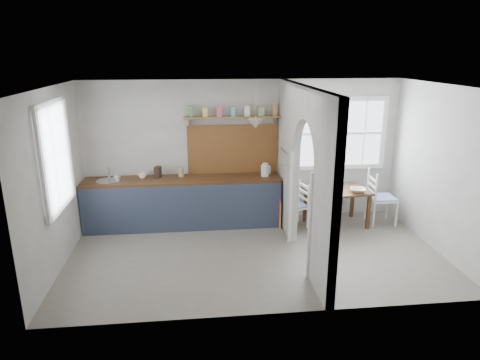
{
  "coord_description": "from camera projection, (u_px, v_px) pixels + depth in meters",
  "views": [
    {
      "loc": [
        -0.9,
        -6.05,
        3.07
      ],
      "look_at": [
        -0.21,
        0.34,
        1.13
      ],
      "focal_mm": 32.0,
      "sensor_mm": 36.0,
      "label": 1
    }
  ],
  "objects": [
    {
      "name": "knife_block",
      "position": [
        158.0,
        172.0,
        7.61
      ],
      "size": [
        0.13,
        0.16,
        0.21
      ],
      "primitive_type": "cube",
      "rotation": [
        0.0,
        0.0,
        -0.35
      ],
      "color": "black",
      "rests_on": "counter"
    },
    {
      "name": "bowl",
      "position": [
        358.0,
        190.0,
        7.57
      ],
      "size": [
        0.33,
        0.33,
        0.07
      ],
      "primitive_type": "imported",
      "rotation": [
        0.0,
        0.0,
        -0.22
      ],
      "color": "silver",
      "rests_on": "dining_table"
    },
    {
      "name": "backsplash",
      "position": [
        233.0,
        149.0,
        7.83
      ],
      "size": [
        1.65,
        0.03,
        0.9
      ],
      "primitive_type": "cube",
      "color": "brown",
      "rests_on": "walls"
    },
    {
      "name": "ceiling",
      "position": [
        257.0,
        86.0,
        5.99
      ],
      "size": [
        5.8,
        3.2,
        0.01
      ],
      "primitive_type": "cube",
      "color": "silver",
      "rests_on": "walls"
    },
    {
      "name": "chair_left",
      "position": [
        295.0,
        205.0,
        7.7
      ],
      "size": [
        0.47,
        0.47,
        0.82
      ],
      "primitive_type": null,
      "rotation": [
        0.0,
        0.0,
        -1.27
      ],
      "color": "white",
      "rests_on": "floor"
    },
    {
      "name": "nook_window",
      "position": [
        340.0,
        134.0,
        7.95
      ],
      "size": [
        1.76,
        0.1,
        1.3
      ],
      "primitive_type": null,
      "color": "white",
      "rests_on": "walls"
    },
    {
      "name": "counter",
      "position": [
        184.0,
        201.0,
        7.75
      ],
      "size": [
        3.5,
        0.6,
        0.9
      ],
      "color": "#482613",
      "rests_on": "floor"
    },
    {
      "name": "vase",
      "position": [
        334.0,
        181.0,
        7.87
      ],
      "size": [
        0.19,
        0.19,
        0.19
      ],
      "primitive_type": "imported",
      "rotation": [
        0.0,
        0.0,
        0.06
      ],
      "color": "#4E395C",
      "rests_on": "dining_table"
    },
    {
      "name": "floor",
      "position": [
        255.0,
        254.0,
        6.74
      ],
      "size": [
        5.8,
        3.2,
        0.01
      ],
      "primitive_type": "cube",
      "color": "gray",
      "rests_on": "ground"
    },
    {
      "name": "shelf",
      "position": [
        233.0,
        114.0,
        7.56
      ],
      "size": [
        1.75,
        0.2,
        0.21
      ],
      "color": "#946945",
      "rests_on": "walls"
    },
    {
      "name": "pendant_lamp",
      "position": [
        256.0,
        124.0,
        7.3
      ],
      "size": [
        0.26,
        0.26,
        0.16
      ],
      "primitive_type": "cone",
      "color": "beige",
      "rests_on": "ceiling"
    },
    {
      "name": "plate",
      "position": [
        318.0,
        192.0,
        7.55
      ],
      "size": [
        0.2,
        0.2,
        0.02
      ],
      "primitive_type": "cylinder",
      "rotation": [
        0.0,
        0.0,
        -0.09
      ],
      "color": "black",
      "rests_on": "dining_table"
    },
    {
      "name": "mug_b",
      "position": [
        142.0,
        175.0,
        7.61
      ],
      "size": [
        0.18,
        0.18,
        0.11
      ],
      "primitive_type": "imported",
      "rotation": [
        0.0,
        0.0,
        0.43
      ],
      "color": "white",
      "rests_on": "counter"
    },
    {
      "name": "partition",
      "position": [
        302.0,
        163.0,
        6.45
      ],
      "size": [
        0.12,
        3.2,
        2.6
      ],
      "color": "silver",
      "rests_on": "floor"
    },
    {
      "name": "mug_a",
      "position": [
        118.0,
        178.0,
        7.41
      ],
      "size": [
        0.16,
        0.16,
        0.12
      ],
      "primitive_type": "imported",
      "rotation": [
        0.0,
        0.0,
        0.38
      ],
      "color": "silver",
      "rests_on": "counter"
    },
    {
      "name": "chair_right",
      "position": [
        382.0,
        197.0,
        7.84
      ],
      "size": [
        0.48,
        0.48,
        1.01
      ],
      "primitive_type": null,
      "rotation": [
        0.0,
        0.0,
        1.52
      ],
      "color": "white",
      "rests_on": "floor"
    },
    {
      "name": "towel_magenta",
      "position": [
        280.0,
        214.0,
        7.66
      ],
      "size": [
        0.02,
        0.03,
        0.53
      ],
      "primitive_type": "cube",
      "color": "#C52B75",
      "rests_on": "counter"
    },
    {
      "name": "dining_table",
      "position": [
        336.0,
        207.0,
        7.79
      ],
      "size": [
        1.17,
        0.85,
        0.68
      ],
      "primitive_type": null,
      "rotation": [
        0.0,
        0.0,
        0.13
      ],
      "color": "#482613",
      "rests_on": "floor"
    },
    {
      "name": "kettle",
      "position": [
        265.0,
        170.0,
        7.71
      ],
      "size": [
        0.24,
        0.22,
        0.24
      ],
      "primitive_type": null,
      "rotation": [
        0.0,
        0.0,
        0.36
      ],
      "color": "white",
      "rests_on": "counter"
    },
    {
      "name": "walls",
      "position": [
        256.0,
        175.0,
        6.36
      ],
      "size": [
        5.81,
        3.21,
        2.6
      ],
      "color": "silver",
      "rests_on": "floor"
    },
    {
      "name": "table_cup",
      "position": [
        329.0,
        190.0,
        7.51
      ],
      "size": [
        0.11,
        0.11,
        0.1
      ],
      "primitive_type": "imported",
      "rotation": [
        0.0,
        0.0,
        0.02
      ],
      "color": "#587A58",
      "rests_on": "dining_table"
    },
    {
      "name": "sink",
      "position": [
        108.0,
        181.0,
        7.47
      ],
      "size": [
        0.4,
        0.4,
        0.02
      ],
      "primitive_type": "cylinder",
      "color": "silver",
      "rests_on": "counter"
    },
    {
      "name": "kitchen_window",
      "position": [
        53.0,
        157.0,
        5.96
      ],
      "size": [
        0.1,
        1.16,
        1.5
      ],
      "primitive_type": null,
      "color": "white",
      "rests_on": "walls"
    },
    {
      "name": "jar",
      "position": [
        181.0,
        172.0,
        7.69
      ],
      "size": [
        0.12,
        0.12,
        0.16
      ],
      "primitive_type": "cylinder",
      "rotation": [
        0.0,
        0.0,
        0.25
      ],
      "color": "tan",
      "rests_on": "counter"
    },
    {
      "name": "utensil_rail",
      "position": [
        284.0,
        151.0,
        7.24
      ],
      "size": [
        0.02,
        0.5,
        0.02
      ],
      "primitive_type": "cylinder",
      "rotation": [
        1.57,
        0.0,
        0.0
      ],
      "color": "silver",
      "rests_on": "partition"
    },
    {
      "name": "towel_orange",
      "position": [
        280.0,
        216.0,
        7.61
      ],
      "size": [
        0.02,
        0.03,
        0.51
      ],
      "primitive_type": "cube",
      "color": "orange",
      "rests_on": "counter"
    }
  ]
}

